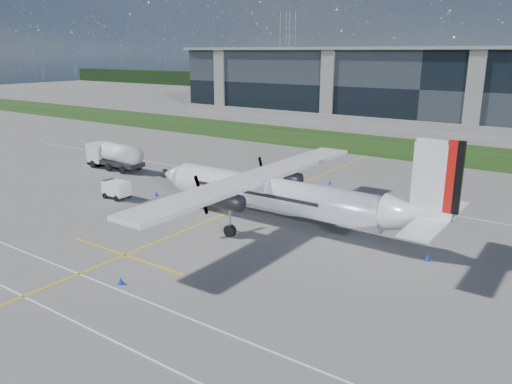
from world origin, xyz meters
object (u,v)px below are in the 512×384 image
at_px(safety_cone_portwing, 121,280).
at_px(safety_cone_nose_stbd, 179,195).
at_px(baggage_tug, 116,190).
at_px(safety_cone_nose_port, 163,200).
at_px(pylon_west, 287,51).
at_px(turboprop_aircraft, 283,177).
at_px(fuel_tanker_truck, 112,156).
at_px(safety_cone_tail, 427,258).
at_px(ground_crew_person, 114,187).
at_px(safety_cone_fwd, 157,194).
at_px(safety_cone_stbdwing, 330,182).

relative_size(safety_cone_portwing, safety_cone_nose_stbd, 1.00).
distance_m(baggage_tug, safety_cone_nose_stbd, 6.42).
bearing_deg(safety_cone_nose_stbd, safety_cone_nose_port, -90.18).
bearing_deg(safety_cone_nose_stbd, pylon_west, 117.95).
relative_size(turboprop_aircraft, fuel_tanker_truck, 3.37).
bearing_deg(pylon_west, safety_cone_portwing, -61.49).
xyz_separation_m(safety_cone_portwing, safety_cone_tail, (15.18, 15.38, 0.00)).
bearing_deg(ground_crew_person, safety_cone_fwd, -58.14).
relative_size(pylon_west, fuel_tanker_truck, 3.40).
bearing_deg(fuel_tanker_truck, turboprop_aircraft, -11.54).
distance_m(safety_cone_tail, safety_cone_fwd, 28.44).
height_order(pylon_west, baggage_tug, pylon_west).
relative_size(fuel_tanker_truck, safety_cone_stbdwing, 17.67).
bearing_deg(safety_cone_tail, safety_cone_portwing, -134.63).
bearing_deg(safety_cone_nose_port, ground_crew_person, -169.76).
distance_m(turboprop_aircraft, safety_cone_portwing, 16.27).
height_order(pylon_west, turboprop_aircraft, pylon_west).
relative_size(safety_cone_nose_stbd, safety_cone_stbdwing, 1.00).
height_order(safety_cone_nose_stbd, safety_cone_stbdwing, same).
relative_size(pylon_west, safety_cone_nose_stbd, 60.00).
bearing_deg(safety_cone_fwd, pylon_west, 117.07).
xyz_separation_m(pylon_west, turboprop_aircraft, (89.16, -143.83, -10.53)).
bearing_deg(safety_cone_tail, baggage_tug, -175.57).
bearing_deg(ground_crew_person, safety_cone_nose_stbd, -62.02).
height_order(ground_crew_person, safety_cone_portwing, ground_crew_person).
relative_size(fuel_tanker_truck, baggage_tug, 2.95).
relative_size(baggage_tug, safety_cone_portwing, 5.98).
bearing_deg(safety_cone_tail, ground_crew_person, -176.49).
height_order(fuel_tanker_truck, safety_cone_stbdwing, fuel_tanker_truck).
xyz_separation_m(fuel_tanker_truck, safety_cone_stbdwing, (26.70, 9.10, -1.41)).
bearing_deg(pylon_west, safety_cone_stbdwing, -56.25).
distance_m(baggage_tug, ground_crew_person, 1.05).
relative_size(pylon_west, safety_cone_stbdwing, 60.00).
xyz_separation_m(safety_cone_nose_port, safety_cone_nose_stbd, (0.01, 2.31, 0.00)).
bearing_deg(ground_crew_person, fuel_tanker_truck, 50.11).
bearing_deg(ground_crew_person, safety_cone_portwing, -129.68).
xyz_separation_m(pylon_west, baggage_tug, (70.51, -146.38, -14.10)).
height_order(ground_crew_person, safety_cone_tail, ground_crew_person).
bearing_deg(safety_cone_tail, turboprop_aircraft, 179.44).
relative_size(baggage_tug, safety_cone_stbdwing, 5.98).
xyz_separation_m(turboprop_aircraft, safety_cone_nose_port, (-13.56, -1.01, -4.22)).
height_order(turboprop_aircraft, baggage_tug, turboprop_aircraft).
bearing_deg(ground_crew_person, pylon_west, 24.07).
height_order(safety_cone_portwing, safety_cone_tail, same).
relative_size(fuel_tanker_truck, safety_cone_tail, 17.67).
xyz_separation_m(pylon_west, safety_cone_nose_stbd, (75.61, -142.53, -14.75)).
distance_m(baggage_tug, safety_cone_stbdwing, 23.53).
relative_size(pylon_west, safety_cone_portwing, 60.00).
relative_size(ground_crew_person, safety_cone_tail, 3.91).
height_order(fuel_tanker_truck, safety_cone_portwing, fuel_tanker_truck).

